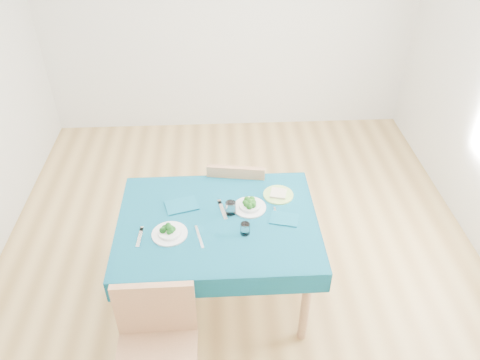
{
  "coord_description": "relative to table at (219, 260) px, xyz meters",
  "views": [
    {
      "loc": [
        -0.14,
        -2.65,
        2.87
      ],
      "look_at": [
        0.0,
        0.0,
        0.85
      ],
      "focal_mm": 35.0,
      "sensor_mm": 36.0,
      "label": 1
    }
  ],
  "objects": [
    {
      "name": "room_shell",
      "position": [
        0.17,
        0.32,
        0.97
      ],
      "size": [
        4.02,
        4.52,
        2.73
      ],
      "color": "#A27C43",
      "rests_on": "ground"
    },
    {
      "name": "table",
      "position": [
        0.0,
        0.0,
        0.0
      ],
      "size": [
        1.34,
        1.02,
        0.76
      ],
      "primitive_type": "cube",
      "color": "#084359",
      "rests_on": "ground"
    },
    {
      "name": "chair_near",
      "position": [
        -0.37,
        -0.82,
        0.2
      ],
      "size": [
        0.47,
        0.51,
        1.17
      ],
      "primitive_type": "cube",
      "rotation": [
        0.0,
        0.0,
        0.01
      ],
      "color": "#A5744D",
      "rests_on": "ground"
    },
    {
      "name": "chair_far",
      "position": [
        0.18,
        0.67,
        0.16
      ],
      "size": [
        0.5,
        0.54,
        1.09
      ],
      "primitive_type": "cube",
      "rotation": [
        0.0,
        0.0,
        2.98
      ],
      "color": "#A5744D",
      "rests_on": "ground"
    },
    {
      "name": "bowl_near",
      "position": [
        -0.31,
        -0.12,
        0.41
      ],
      "size": [
        0.23,
        0.23,
        0.07
      ],
      "primitive_type": null,
      "color": "white",
      "rests_on": "table"
    },
    {
      "name": "bowl_far",
      "position": [
        0.22,
        0.12,
        0.41
      ],
      "size": [
        0.23,
        0.23,
        0.07
      ],
      "primitive_type": null,
      "color": "white",
      "rests_on": "table"
    },
    {
      "name": "fork_near",
      "position": [
        -0.5,
        -0.14,
        0.38
      ],
      "size": [
        0.03,
        0.17,
        0.0
      ],
      "primitive_type": "cube",
      "rotation": [
        0.0,
        0.0,
        -0.05
      ],
      "color": "silver",
      "rests_on": "table"
    },
    {
      "name": "knife_near",
      "position": [
        -0.12,
        -0.15,
        0.38
      ],
      "size": [
        0.07,
        0.21,
        0.0
      ],
      "primitive_type": "cube",
      "rotation": [
        0.0,
        0.0,
        0.23
      ],
      "color": "silver",
      "rests_on": "table"
    },
    {
      "name": "fork_far",
      "position": [
        0.04,
        0.1,
        0.38
      ],
      "size": [
        0.07,
        0.2,
        0.0
      ],
      "primitive_type": "cube",
      "rotation": [
        0.0,
        0.0,
        0.2
      ],
      "color": "silver",
      "rests_on": "table"
    },
    {
      "name": "knife_far",
      "position": [
        0.4,
        0.02,
        0.38
      ],
      "size": [
        0.02,
        0.19,
        0.0
      ],
      "primitive_type": "cube",
      "rotation": [
        0.0,
        0.0,
        0.04
      ],
      "color": "silver",
      "rests_on": "table"
    },
    {
      "name": "napkin_near",
      "position": [
        -0.25,
        0.16,
        0.39
      ],
      "size": [
        0.25,
        0.21,
        0.01
      ],
      "primitive_type": "cube",
      "rotation": [
        0.0,
        0.0,
        0.27
      ],
      "color": "#0B4C63",
      "rests_on": "table"
    },
    {
      "name": "napkin_far",
      "position": [
        0.45,
        -0.01,
        0.38
      ],
      "size": [
        0.21,
        0.17,
        0.01
      ],
      "primitive_type": "cube",
      "rotation": [
        0.0,
        0.0,
        -0.26
      ],
      "color": "#0B4C63",
      "rests_on": "table"
    },
    {
      "name": "tumbler_center",
      "position": [
        0.09,
        0.07,
        0.42
      ],
      "size": [
        0.07,
        0.07,
        0.09
      ],
      "primitive_type": "cylinder",
      "color": "white",
      "rests_on": "table"
    },
    {
      "name": "tumbler_side",
      "position": [
        0.18,
        -0.13,
        0.42
      ],
      "size": [
        0.06,
        0.06,
        0.08
      ],
      "primitive_type": "cylinder",
      "color": "white",
      "rests_on": "table"
    },
    {
      "name": "side_plate",
      "position": [
        0.44,
        0.24,
        0.38
      ],
      "size": [
        0.22,
        0.22,
        0.01
      ],
      "primitive_type": "cylinder",
      "color": "#A2D166",
      "rests_on": "table"
    },
    {
      "name": "bread_slice",
      "position": [
        0.44,
        0.24,
        0.4
      ],
      "size": [
        0.13,
        0.13,
        0.02
      ],
      "primitive_type": "cube",
      "rotation": [
        0.0,
        0.0,
        -0.26
      ],
      "color": "beige",
      "rests_on": "side_plate"
    }
  ]
}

